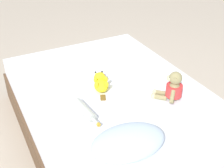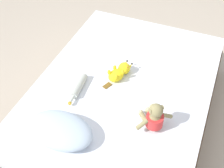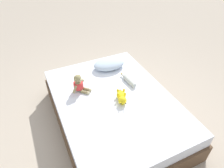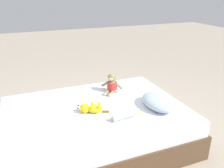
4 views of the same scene
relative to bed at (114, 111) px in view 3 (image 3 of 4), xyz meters
name	(u,v)px [view 3 (image 3 of 4)]	position (x,y,z in m)	size (l,w,h in m)	color
ground_plane	(114,121)	(0.00, 0.00, -0.21)	(16.00, 16.00, 0.00)	#B7A893
bed	(114,111)	(0.00, 0.00, 0.00)	(1.41, 1.94, 0.43)	brown
pillow	(109,64)	(0.22, 0.64, 0.28)	(0.48, 0.33, 0.13)	silver
plush_monkey	(79,84)	(-0.34, 0.33, 0.32)	(0.26, 0.26, 0.24)	#8E8456
plush_yellow_creature	(122,97)	(0.07, -0.07, 0.27)	(0.18, 0.32, 0.10)	yellow
glass_bottle	(129,81)	(0.31, 0.19, 0.25)	(0.08, 0.32, 0.06)	#B7BCB2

